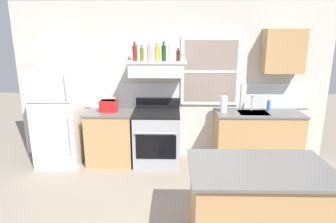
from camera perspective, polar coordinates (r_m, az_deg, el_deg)
back_wall at (r=5.12m, az=1.17°, el=5.69°), size 5.40×0.11×2.70m
refrigerator at (r=5.23m, az=-20.55°, el=-0.94°), size 0.70×0.72×1.66m
counter_left_of_stove at (r=5.14m, az=-11.07°, el=-4.87°), size 0.79×0.63×0.91m
toaster at (r=5.00m, az=-11.49°, el=1.14°), size 0.30×0.20×0.19m
stove_range at (r=5.00m, az=-2.13°, el=-5.08°), size 0.76×0.69×1.09m
range_hood_shelf at (r=4.82m, az=-2.20°, el=8.37°), size 0.96×0.52×0.24m
bottle_red_label_wine at (r=4.88m, az=-6.49°, el=11.30°), size 0.07×0.07×0.31m
bottle_olive_oil_square at (r=4.82m, az=-5.13°, el=11.06°), size 0.06×0.06×0.26m
bottle_rose_pink at (r=4.78m, az=-3.73°, el=11.18°), size 0.07×0.07×0.28m
bottle_champagne_gold_foil at (r=4.82m, az=-2.11°, el=11.26°), size 0.08×0.08×0.29m
bottle_dark_green_wine at (r=4.78m, az=-0.84°, el=11.34°), size 0.07×0.07×0.31m
bottle_clear_tall at (r=4.79m, az=0.51°, el=11.30°), size 0.06×0.06×0.30m
bottle_brown_stout at (r=4.76m, az=1.98°, el=10.83°), size 0.06×0.06×0.21m
counter_right_with_sink at (r=5.22m, az=16.94°, el=-4.95°), size 1.43×0.63×0.91m
sink_faucet at (r=5.11m, az=16.10°, el=2.04°), size 0.03×0.17×0.28m
paper_towel_roll at (r=4.93m, az=10.82°, el=1.41°), size 0.11×0.11×0.27m
dish_soap_bottle at (r=5.21m, az=19.00°, el=1.09°), size 0.06×0.06×0.18m
kitchen_island at (r=3.27m, az=16.98°, el=-17.46°), size 1.40×0.90×0.91m
upper_cabinet_right at (r=5.18m, az=21.54°, el=10.88°), size 0.64×0.32×0.70m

